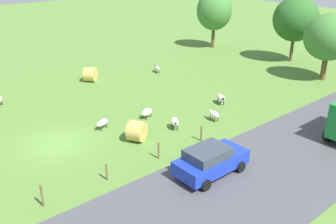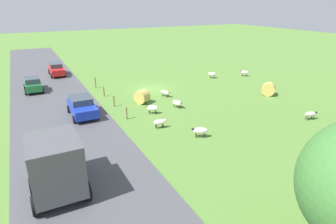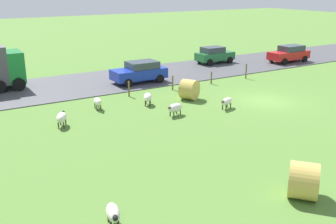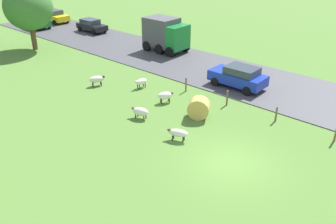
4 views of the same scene
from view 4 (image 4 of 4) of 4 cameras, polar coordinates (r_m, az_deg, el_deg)
ground_plane at (r=18.75m, az=9.90°, el=-8.09°), size 160.00×160.00×0.00m
road_strip at (r=27.68m, az=22.06°, el=2.28°), size 8.00×80.00×0.06m
sheep_0 at (r=27.18m, az=-4.39°, el=4.94°), size 1.13×0.59×0.75m
sheep_2 at (r=28.06m, az=-11.50°, el=5.22°), size 1.27×0.99×0.81m
sheep_3 at (r=20.12m, az=1.64°, el=-3.42°), size 0.86×1.27×0.71m
sheep_4 at (r=22.58m, az=-4.51°, el=0.08°), size 0.83×1.26×0.75m
sheep_7 at (r=24.62m, az=-0.45°, el=2.68°), size 1.16×1.00×0.81m
hay_bale_0 at (r=22.60m, az=5.00°, el=0.68°), size 1.56×1.70×1.39m
tree_2 at (r=38.57m, az=-21.73°, el=15.50°), size 4.73×4.73×6.50m
fence_post_0 at (r=22.13m, az=25.65°, el=-2.87°), size 0.12×0.12×1.26m
fence_post_1 at (r=23.14m, az=17.16°, el=-0.34°), size 0.12×0.12×1.02m
fence_post_2 at (r=24.59m, az=9.58°, el=2.28°), size 0.12×0.12×1.11m
fence_post_3 at (r=26.48m, az=2.93°, el=4.45°), size 0.12×0.12×1.11m
truck_0 at (r=35.87m, az=-0.42°, el=12.59°), size 2.76×4.32×3.27m
car_0 at (r=51.23m, az=-17.94°, el=14.61°), size 2.17×4.17×1.59m
car_1 at (r=44.75m, az=-12.33°, el=13.60°), size 1.95×4.01×1.49m
car_3 at (r=27.57m, az=11.37°, el=5.71°), size 2.18×4.32×1.68m
car_4 at (r=48.52m, az=-20.47°, el=13.63°), size 1.98×3.96×1.62m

